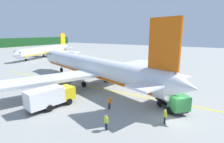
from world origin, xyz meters
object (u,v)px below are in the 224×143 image
(service_truck_fuel, at_px, (50,96))
(crew_loader_right, at_px, (106,121))
(service_truck_baggage, at_px, (171,99))
(airliner_mid_apron, at_px, (46,50))
(crew_loader_left, at_px, (165,115))
(cargo_container_near, at_px, (170,83))
(airliner_foreground, at_px, (92,67))
(crew_marshaller, at_px, (109,102))

(service_truck_fuel, bearing_deg, crew_loader_right, -95.66)
(crew_loader_right, bearing_deg, service_truck_baggage, -27.61)
(airliner_mid_apron, height_order, service_truck_baggage, airliner_mid_apron)
(service_truck_baggage, xyz_separation_m, crew_loader_right, (-8.88, 4.65, -0.40))
(crew_loader_left, xyz_separation_m, crew_loader_right, (-4.43, 4.95, -0.04))
(cargo_container_near, xyz_separation_m, crew_loader_right, (-17.83, 2.47, -0.02))
(airliner_foreground, distance_m, service_truck_baggage, 16.96)
(service_truck_fuel, relative_size, service_truck_baggage, 1.32)
(airliner_foreground, relative_size, crew_loader_left, 23.19)
(airliner_mid_apron, xyz_separation_m, service_truck_baggage, (-26.36, -57.04, -1.41))
(airliner_mid_apron, xyz_separation_m, service_truck_fuel, (-34.29, -42.81, -1.22))
(service_truck_fuel, bearing_deg, service_truck_baggage, -60.87)
(service_truck_fuel, bearing_deg, airliner_mid_apron, 51.30)
(crew_loader_left, bearing_deg, service_truck_baggage, 3.89)
(airliner_mid_apron, bearing_deg, crew_marshaller, -121.57)
(service_truck_fuel, relative_size, crew_marshaller, 3.93)
(service_truck_fuel, height_order, crew_loader_left, service_truck_fuel)
(airliner_foreground, distance_m, airliner_mid_apron, 46.36)
(service_truck_fuel, bearing_deg, airliner_foreground, 9.69)
(airliner_foreground, relative_size, airliner_mid_apron, 1.19)
(crew_marshaller, bearing_deg, airliner_mid_apron, 58.43)
(service_truck_fuel, distance_m, service_truck_baggage, 16.29)
(cargo_container_near, distance_m, crew_marshaller, 14.17)
(airliner_foreground, relative_size, service_truck_baggage, 7.75)
(crew_loader_left, height_order, crew_loader_right, crew_loader_left)
(service_truck_baggage, relative_size, crew_loader_right, 3.11)
(cargo_container_near, relative_size, crew_loader_left, 1.27)
(service_truck_baggage, distance_m, crew_loader_right, 10.03)
(service_truck_fuel, distance_m, crew_loader_right, 9.65)
(crew_loader_right, bearing_deg, airliner_foreground, 41.65)
(airliner_foreground, bearing_deg, service_truck_baggage, -104.54)
(cargo_container_near, bearing_deg, crew_marshaller, 159.77)
(cargo_container_near, height_order, crew_loader_left, cargo_container_near)
(airliner_foreground, xyz_separation_m, service_truck_baggage, (-4.23, -16.30, -2.00))
(crew_marshaller, bearing_deg, service_truck_fuel, 116.64)
(airliner_mid_apron, distance_m, crew_loader_right, 63.17)
(airliner_mid_apron, bearing_deg, service_truck_fuel, -128.70)
(service_truck_baggage, distance_m, crew_marshaller, 8.31)
(service_truck_baggage, xyz_separation_m, cargo_container_near, (8.95, 2.17, -0.39))
(crew_marshaller, relative_size, crew_loader_right, 1.04)
(airliner_foreground, xyz_separation_m, crew_loader_left, (-8.68, -16.61, -2.36))
(airliner_foreground, bearing_deg, service_truck_fuel, -170.31)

